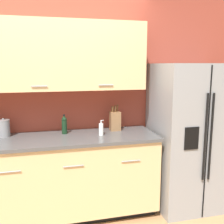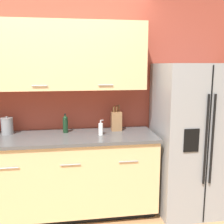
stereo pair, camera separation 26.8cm
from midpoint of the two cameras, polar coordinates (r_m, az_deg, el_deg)
name	(u,v)px [view 1 (the left image)]	position (r m, az deg, el deg)	size (l,w,h in m)	color
wall_back	(42,87)	(3.11, -17.46, 5.15)	(10.00, 0.39, 2.60)	#993D2D
counter_unit	(44,179)	(3.07, -17.14, -13.75)	(2.50, 0.64, 0.93)	black
refrigerator	(189,136)	(3.24, 14.16, -5.11)	(0.83, 0.76, 1.71)	gray
knife_block	(115,121)	(3.09, -1.81, -1.92)	(0.12, 0.10, 0.31)	olive
soap_dispenser	(101,129)	(2.90, -5.04, -3.75)	(0.05, 0.05, 0.17)	white
oil_bottle	(64,125)	(3.02, -12.86, -2.76)	(0.06, 0.06, 0.22)	black
steel_canister	(4,128)	(3.11, -24.84, -3.22)	(0.13, 0.13, 0.20)	gray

